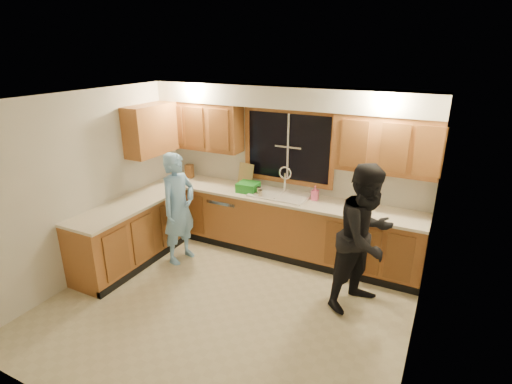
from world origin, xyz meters
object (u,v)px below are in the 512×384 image
(bowl, at_px, (360,206))
(man, at_px, (179,208))
(woman, at_px, (366,238))
(stove, at_px, (101,250))
(sink, at_px, (280,199))
(soap_bottle, at_px, (315,193))
(dish_crate, at_px, (248,187))
(dishwasher, at_px, (231,217))
(knife_block, at_px, (189,171))

(bowl, bearing_deg, man, -158.15)
(woman, xyz_separation_m, bowl, (-0.27, 0.85, 0.05))
(stove, bearing_deg, man, 57.13)
(sink, relative_size, stove, 0.96)
(woman, relative_size, soap_bottle, 8.50)
(woman, relative_size, dish_crate, 5.97)
(sink, distance_m, dish_crate, 0.52)
(woman, bearing_deg, stove, 134.90)
(dish_crate, relative_size, soap_bottle, 1.42)
(dish_crate, bearing_deg, bowl, 3.82)
(bowl, bearing_deg, soap_bottle, 179.52)
(dish_crate, height_order, bowl, dish_crate)
(man, bearing_deg, sink, -46.17)
(dishwasher, bearing_deg, dish_crate, -5.99)
(dishwasher, xyz_separation_m, woman, (2.30, -0.78, 0.49))
(stove, xyz_separation_m, bowl, (2.98, 1.89, 0.50))
(stove, relative_size, knife_block, 4.01)
(dishwasher, relative_size, soap_bottle, 3.87)
(dishwasher, relative_size, bowl, 3.48)
(dishwasher, xyz_separation_m, knife_block, (-0.86, 0.13, 0.62))
(soap_bottle, bearing_deg, knife_block, 178.76)
(sink, distance_m, soap_bottle, 0.55)
(sink, xyz_separation_m, bowl, (1.18, 0.06, 0.08))
(dishwasher, height_order, woman, woman)
(dishwasher, distance_m, knife_block, 1.07)
(stove, xyz_separation_m, woman, (3.25, 1.03, 0.45))
(woman, bearing_deg, man, 119.37)
(woman, bearing_deg, sink, 88.58)
(dishwasher, distance_m, bowl, 2.10)
(bowl, bearing_deg, woman, -72.33)
(sink, distance_m, bowl, 1.18)
(bowl, bearing_deg, sink, -177.01)
(man, bearing_deg, stove, 154.32)
(dishwasher, bearing_deg, sink, 0.99)
(man, bearing_deg, knife_block, 34.46)
(stove, xyz_separation_m, soap_bottle, (2.32, 1.89, 0.58))
(man, distance_m, dish_crate, 1.10)
(dishwasher, xyz_separation_m, man, (-0.35, -0.87, 0.41))
(stove, relative_size, woman, 0.50)
(man, bearing_deg, dishwasher, -14.36)
(man, distance_m, knife_block, 1.15)
(woman, xyz_separation_m, knife_block, (-3.16, 0.91, 0.13))
(knife_block, bearing_deg, sink, -11.34)
(stove, relative_size, bowl, 3.82)
(stove, height_order, soap_bottle, soap_bottle)
(dishwasher, xyz_separation_m, stove, (-0.95, -1.81, 0.04))
(dish_crate, relative_size, bowl, 1.28)
(soap_bottle, relative_size, bowl, 0.90)
(dishwasher, distance_m, man, 1.03)
(dishwasher, bearing_deg, knife_block, 171.44)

